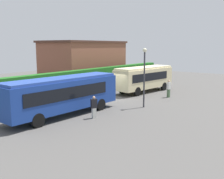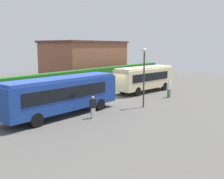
{
  "view_description": "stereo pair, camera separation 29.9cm",
  "coord_description": "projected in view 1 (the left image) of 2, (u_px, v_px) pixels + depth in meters",
  "views": [
    {
      "loc": [
        -22.6,
        -16.6,
        5.52
      ],
      "look_at": [
        -1.6,
        -1.12,
        1.2
      ],
      "focal_mm": 42.61,
      "sensor_mm": 36.0,
      "label": 1
    },
    {
      "loc": [
        -22.42,
        -16.84,
        5.52
      ],
      "look_at": [
        -1.6,
        -1.12,
        1.2
      ],
      "focal_mm": 42.61,
      "sensor_mm": 36.0,
      "label": 2
    }
  ],
  "objects": [
    {
      "name": "ground_plane",
      "position": [
        112.0,
        98.0,
        28.57
      ],
      "size": [
        64.0,
        64.0,
        0.0
      ],
      "primitive_type": "plane",
      "color": "#514F4C"
    },
    {
      "name": "bus_blue",
      "position": [
        63.0,
        94.0,
        20.94
      ],
      "size": [
        10.55,
        2.86,
        3.07
      ],
      "rotation": [
        0.0,
        0.0,
        -0.05
      ],
      "color": "navy",
      "rests_on": "ground_plane"
    },
    {
      "name": "bus_cream",
      "position": [
        144.0,
        77.0,
        31.77
      ],
      "size": [
        8.9,
        3.43,
        3.02
      ],
      "rotation": [
        0.0,
        0.0,
        -0.13
      ],
      "color": "beige",
      "rests_on": "ground_plane"
    },
    {
      "name": "person_left",
      "position": [
        94.0,
        107.0,
        20.31
      ],
      "size": [
        0.53,
        0.43,
        1.72
      ],
      "rotation": [
        0.0,
        0.0,
        4.29
      ],
      "color": "silver",
      "rests_on": "ground_plane"
    },
    {
      "name": "person_center",
      "position": [
        169.0,
        88.0,
        28.53
      ],
      "size": [
        0.47,
        0.33,
        1.9
      ],
      "rotation": [
        0.0,
        0.0,
        4.54
      ],
      "color": "#4C6B47",
      "rests_on": "ground_plane"
    },
    {
      "name": "person_right",
      "position": [
        142.0,
        80.0,
        35.44
      ],
      "size": [
        0.49,
        0.45,
        1.83
      ],
      "rotation": [
        0.0,
        0.0,
        5.3
      ],
      "color": "#334C8C",
      "rests_on": "ground_plane"
    },
    {
      "name": "hedge_row",
      "position": [
        66.0,
        81.0,
        32.56
      ],
      "size": [
        44.0,
        1.15,
        2.4
      ],
      "primitive_type": "cube",
      "color": "#1E601C",
      "rests_on": "ground_plane"
    },
    {
      "name": "depot_building",
      "position": [
        84.0,
        60.0,
        43.02
      ],
      "size": [
        13.67,
        7.72,
        6.25
      ],
      "color": "brown",
      "rests_on": "ground_plane"
    },
    {
      "name": "traffic_cone",
      "position": [
        88.0,
        92.0,
        30.14
      ],
      "size": [
        0.36,
        0.36,
        0.6
      ],
      "primitive_type": "cone",
      "color": "orange",
      "rests_on": "ground_plane"
    },
    {
      "name": "lamppost",
      "position": [
        144.0,
        71.0,
        23.52
      ],
      "size": [
        0.36,
        0.36,
        5.3
      ],
      "color": "#38383D",
      "rests_on": "ground_plane"
    }
  ]
}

